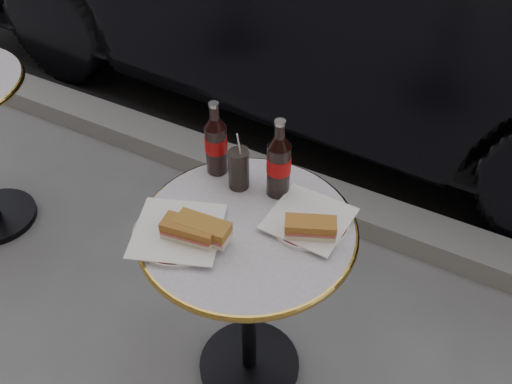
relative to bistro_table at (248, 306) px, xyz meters
The scene contains 11 objects.
ground 0.37m from the bistro_table, ahead, with size 80.00×80.00×0.00m, color slate.
curb 0.95m from the bistro_table, 90.00° to the left, with size 40.00×0.20×0.12m, color gray.
bistro_table is the anchor object (origin of this frame).
plate_left 0.42m from the bistro_table, 141.15° to the right, with size 0.25×0.25×0.01m, color silver.
plate_right 0.41m from the bistro_table, 33.77° to the left, with size 0.23×0.23×0.01m, color white.
sandwich_left_a 0.44m from the bistro_table, 129.72° to the right, with size 0.15×0.07×0.05m, color #A36529.
sandwich_left_b 0.43m from the bistro_table, 126.61° to the right, with size 0.15×0.07×0.05m, color #A66F2A.
sandwich_right 0.44m from the bistro_table, 13.99° to the left, with size 0.14×0.06×0.05m, color #AA6A2B.
cola_bottle_left 0.55m from the bistro_table, 140.29° to the left, with size 0.07×0.07×0.25m, color black, non-canonical shape.
cola_bottle_right 0.52m from the bistro_table, 86.67° to the left, with size 0.07×0.07×0.26m, color black, non-canonical shape.
cola_glass 0.47m from the bistro_table, 127.88° to the left, with size 0.07×0.07×0.13m, color black.
Camera 1 is at (0.56, -0.96, 1.87)m, focal length 40.00 mm.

